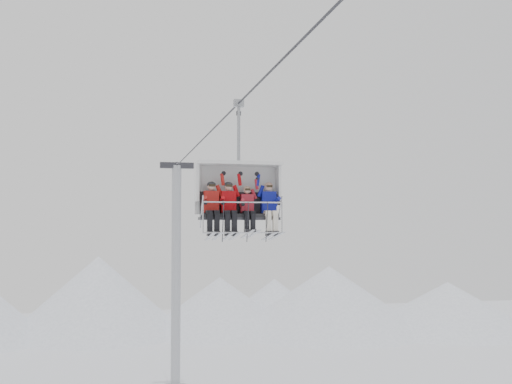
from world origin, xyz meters
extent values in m
cone|color=white|center=(-5.00, 44.00, 3.50)|extent=(16.00, 16.00, 7.00)
cone|color=white|center=(6.00, 43.00, 2.50)|extent=(14.00, 14.00, 5.00)
cone|color=white|center=(16.00, 41.00, 3.00)|extent=(18.00, 18.00, 6.00)
cone|color=white|center=(27.00, 39.00, 2.25)|extent=(16.00, 16.00, 4.50)
cone|color=white|center=(12.00, 46.00, 2.25)|extent=(12.00, 12.00, 4.50)
cylinder|color=#A3A5AA|center=(0.00, 22.00, 6.65)|extent=(0.56, 0.56, 13.30)
cube|color=#2F2F34|center=(0.00, 22.00, 13.30)|extent=(2.00, 0.35, 0.35)
cylinder|color=#2F2F34|center=(0.00, 0.00, 13.30)|extent=(0.06, 50.00, 0.06)
cube|color=black|center=(0.00, 2.30, 9.95)|extent=(2.25, 0.55, 0.10)
cube|color=black|center=(0.00, 2.56, 10.33)|extent=(2.25, 0.10, 0.66)
cube|color=#2F2F34|center=(0.00, 2.30, 9.86)|extent=(2.36, 0.60, 0.08)
cube|color=silver|center=(0.00, 2.78, 10.74)|extent=(2.51, 0.10, 1.50)
cube|color=silver|center=(0.00, 2.38, 11.49)|extent=(2.51, 0.90, 0.10)
cylinder|color=#BBBBC0|center=(0.00, 1.75, 10.32)|extent=(2.30, 0.04, 0.04)
cylinder|color=#BBBBC0|center=(0.00, 1.68, 9.45)|extent=(2.30, 0.04, 0.04)
cylinder|color=gray|center=(0.00, 2.40, 12.39)|extent=(0.10, 0.10, 1.81)
cube|color=gray|center=(0.00, 2.40, 13.30)|extent=(0.30, 0.18, 0.22)
cube|color=#AE1B16|center=(-0.83, 2.34, 10.35)|extent=(0.43, 0.29, 0.64)
sphere|color=tan|center=(-0.83, 2.30, 10.80)|extent=(0.24, 0.24, 0.24)
cube|color=black|center=(-0.93, 1.90, 9.74)|extent=(0.14, 0.15, 0.51)
cube|color=black|center=(-0.72, 1.90, 9.74)|extent=(0.14, 0.15, 0.51)
cube|color=silver|center=(-0.93, 1.80, 9.35)|extent=(0.10, 1.69, 0.26)
cube|color=silver|center=(-0.72, 1.80, 9.35)|extent=(0.10, 1.69, 0.26)
cube|color=#B1080D|center=(-0.32, 2.34, 10.35)|extent=(0.43, 0.29, 0.64)
sphere|color=tan|center=(-0.32, 2.30, 10.80)|extent=(0.24, 0.24, 0.24)
cube|color=black|center=(-0.42, 1.90, 9.74)|extent=(0.14, 0.15, 0.51)
cube|color=black|center=(-0.22, 1.90, 9.74)|extent=(0.14, 0.15, 0.51)
cube|color=silver|center=(-0.42, 1.80, 9.35)|extent=(0.10, 1.69, 0.26)
cube|color=silver|center=(-0.22, 1.80, 9.35)|extent=(0.10, 1.69, 0.26)
cube|color=#A61E2C|center=(0.24, 2.34, 10.30)|extent=(0.38, 0.25, 0.55)
sphere|color=tan|center=(0.24, 2.30, 10.70)|extent=(0.21, 0.21, 0.21)
cube|color=black|center=(0.15, 1.90, 9.78)|extent=(0.13, 0.15, 0.45)
cube|color=black|center=(0.33, 1.90, 9.78)|extent=(0.13, 0.15, 0.45)
cube|color=silver|center=(0.15, 1.80, 9.41)|extent=(0.08, 1.69, 0.26)
cube|color=silver|center=(0.33, 1.80, 9.41)|extent=(0.08, 1.69, 0.26)
cube|color=#10178F|center=(0.89, 2.34, 10.35)|extent=(0.43, 0.29, 0.64)
sphere|color=tan|center=(0.89, 2.30, 10.80)|extent=(0.24, 0.24, 0.24)
cube|color=silver|center=(0.79, 1.90, 9.74)|extent=(0.14, 0.15, 0.51)
cube|color=silver|center=(0.99, 1.90, 9.74)|extent=(0.14, 0.15, 0.51)
cube|color=silver|center=(0.79, 1.80, 9.35)|extent=(0.10, 1.69, 0.26)
cube|color=silver|center=(0.99, 1.80, 9.35)|extent=(0.10, 1.69, 0.26)
camera|label=1|loc=(-3.56, -16.18, 9.60)|focal=45.00mm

